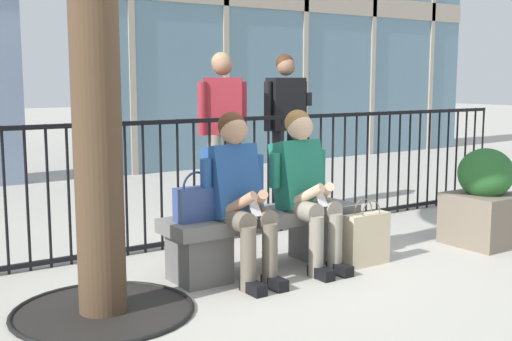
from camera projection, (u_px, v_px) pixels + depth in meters
The scene contains 10 objects.
ground_plane at pixel (263, 269), 4.99m from camera, with size 60.00×60.00×0.00m, color #B2ADA3.
stone_bench at pixel (263, 234), 4.95m from camera, with size 1.60×0.44×0.45m.
seated_person_with_phone at pixel (239, 191), 4.63m from camera, with size 0.52×0.66×1.21m.
seated_person_companion at pixel (305, 184), 4.96m from camera, with size 0.52×0.66×1.21m.
handbag_on_bench at pixel (197, 203), 4.58m from camera, with size 0.31×0.14×0.35m.
shopping_bag at pixel (367, 238), 5.07m from camera, with size 0.39×0.13×0.52m.
bystander_at_railing at pixel (223, 124), 6.46m from camera, with size 0.55×0.38×1.71m.
bystander_further_back at pixel (286, 121), 6.99m from camera, with size 0.55×0.28×1.71m.
plaza_railing at pixel (202, 181), 5.68m from camera, with size 7.74×0.04×1.11m.
planter at pixel (484, 200), 5.68m from camera, with size 0.56×0.56×0.85m.
Camera 1 is at (-2.75, -3.97, 1.44)m, focal length 45.61 mm.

